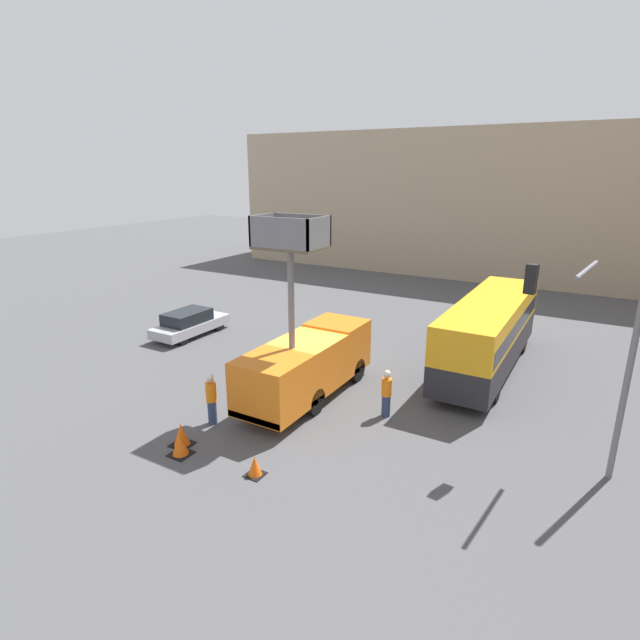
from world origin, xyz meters
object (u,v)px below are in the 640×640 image
Objects in this scene: city_bus at (489,329)px; traffic_cone_mid_road at (255,467)px; traffic_light_pole at (594,335)px; parked_car_curbside at (190,323)px; road_worker_directing at (386,393)px; utility_truck at (307,360)px; traffic_cone_near_truck at (180,444)px; road_worker_near_truck at (211,399)px; traffic_cone_far_side at (181,435)px.

traffic_cone_mid_road is (-4.07, -12.00, -1.63)m from city_bus.
parked_car_curbside is (-19.34, 3.32, -3.57)m from traffic_light_pole.
traffic_light_pole is at bearing -142.72° from city_bus.
road_worker_directing is (-6.31, 0.09, -3.38)m from traffic_light_pole.
traffic_light_pole reaches higher than parked_car_curbside.
traffic_cone_near_truck is at bearing -103.18° from utility_truck.
road_worker_near_truck is at bearing 169.27° from road_worker_directing.
road_worker_near_truck is 2.48× the size of traffic_cone_far_side.
road_worker_directing is at bearing 70.81° from traffic_cone_mid_road.
parked_car_curbside is at bearing 132.86° from traffic_cone_near_truck.
road_worker_near_truck is 3.80m from traffic_cone_mid_road.
road_worker_near_truck is 1.06× the size of road_worker_directing.
road_worker_near_truck is at bearing 151.36° from traffic_cone_mid_road.
traffic_cone_near_truck is at bearing -47.14° from parked_car_curbside.
road_worker_near_truck reaches higher than parked_car_curbside.
traffic_light_pole reaches higher than road_worker_near_truck.
city_bus is at bearing 12.21° from parked_car_curbside.
road_worker_directing is 0.40× the size of parked_car_curbside.
traffic_cone_mid_road is at bearing -2.68° from traffic_cone_far_side.
traffic_cone_mid_road is (-8.21, -5.38, -4.00)m from traffic_light_pole.
traffic_cone_far_side reaches higher than traffic_cone_near_truck.
traffic_cone_near_truck is (-10.98, -5.69, -3.93)m from traffic_light_pole.
road_worker_directing is at bearing 1.97° from utility_truck.
traffic_cone_mid_road is at bearing 166.50° from city_bus.
road_worker_near_truck is (-1.83, -3.57, -0.62)m from utility_truck.
parked_car_curbside is (-13.04, 3.23, -0.19)m from road_worker_directing.
traffic_light_pole is 10.60m from traffic_cone_mid_road.
city_bus is 6.95m from road_worker_directing.
traffic_cone_mid_road is 14.14m from parked_car_curbside.
utility_truck is 5.71m from traffic_cone_mid_road.
utility_truck is 1.61× the size of parked_car_curbside.
traffic_light_pole is 1.42× the size of parked_car_curbside.
traffic_cone_far_side is 11.70m from parked_car_curbside.
road_worker_near_truck reaches higher than traffic_cone_far_side.
traffic_cone_mid_road is 3.17m from traffic_cone_far_side.
road_worker_near_truck is 10.47m from parked_car_curbside.
road_worker_directing is (3.35, 0.12, -0.68)m from utility_truck.
city_bus is 1.61× the size of traffic_light_pole.
traffic_light_pole reaches higher than traffic_cone_far_side.
traffic_light_pole is (9.66, 0.02, 2.69)m from utility_truck.
road_worker_directing is at bearing 46.42° from traffic_cone_far_side.
parked_car_curbside is (-8.36, 9.01, 0.36)m from traffic_cone_near_truck.
road_worker_near_truck reaches higher than traffic_cone_near_truck.
traffic_cone_near_truck is at bearing -173.76° from traffic_cone_mid_road.
road_worker_near_truck is 2.51× the size of traffic_cone_near_truck.
utility_truck is at bearing 76.82° from traffic_cone_near_truck.
traffic_cone_far_side is (-5.07, -5.33, -0.55)m from road_worker_directing.
traffic_cone_mid_road is at bearing -146.75° from traffic_light_pole.
traffic_cone_far_side is at bearing 130.94° from traffic_cone_near_truck.
traffic_light_pole is at bearing -9.75° from parked_car_curbside.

